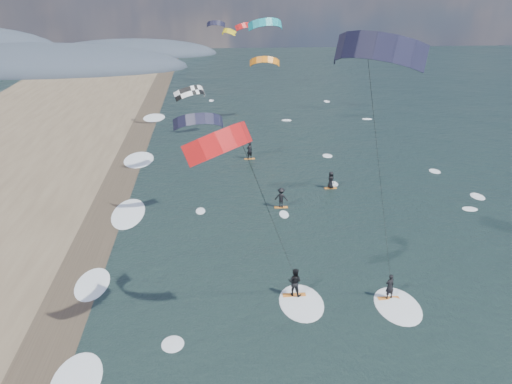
{
  "coord_description": "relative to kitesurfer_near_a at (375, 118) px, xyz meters",
  "views": [
    {
      "loc": [
        -3.18,
        -16.5,
        18.12
      ],
      "look_at": [
        -1.0,
        12.0,
        7.0
      ],
      "focal_mm": 40.0,
      "sensor_mm": 36.0,
      "label": 1
    }
  ],
  "objects": [
    {
      "name": "far_kitesurfers",
      "position": [
        -0.71,
        23.15,
        -11.33
      ],
      "size": [
        7.75,
        13.91,
        1.8
      ],
      "color": "orange",
      "rests_on": "ground"
    },
    {
      "name": "kitesurfer_near_b",
      "position": [
        -4.8,
        1.33,
        -3.95
      ],
      "size": [
        6.95,
        9.34,
        12.79
      ],
      "color": "orange",
      "rests_on": "ground"
    },
    {
      "name": "bg_kite_field",
      "position": [
        -4.1,
        45.8,
        -1.58
      ],
      "size": [
        11.57,
        65.25,
        10.46
      ],
      "color": "yellow",
      "rests_on": "ground"
    },
    {
      "name": "kitesurfer_near_a",
      "position": [
        0.0,
        0.0,
        0.0
      ],
      "size": [
        7.66,
        9.21,
        16.34
      ],
      "color": "orange",
      "rests_on": "ground"
    },
    {
      "name": "wet_sand_strip",
      "position": [
        -15.77,
        2.92,
        -12.18
      ],
      "size": [
        3.0,
        240.0,
        0.0
      ],
      "primitive_type": "cube",
      "color": "#382D23",
      "rests_on": "ground"
    },
    {
      "name": "shoreline_surf",
      "position": [
        -14.57,
        7.67,
        -12.18
      ],
      "size": [
        2.4,
        79.4,
        0.11
      ],
      "color": "white",
      "rests_on": "ground"
    },
    {
      "name": "coastal_hills",
      "position": [
        -48.61,
        100.78,
        -12.18
      ],
      "size": [
        80.0,
        41.0,
        15.0
      ],
      "color": "#3D4756",
      "rests_on": "ground"
    }
  ]
}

